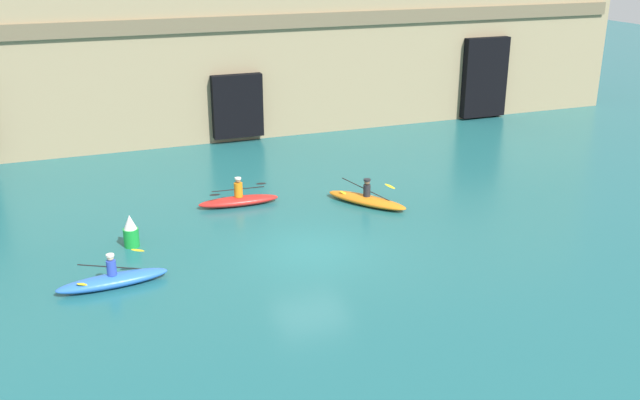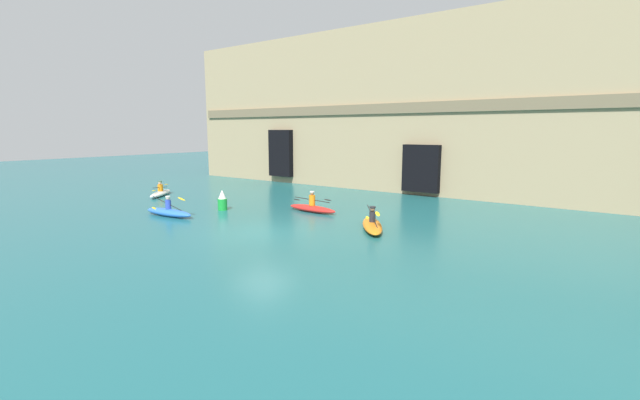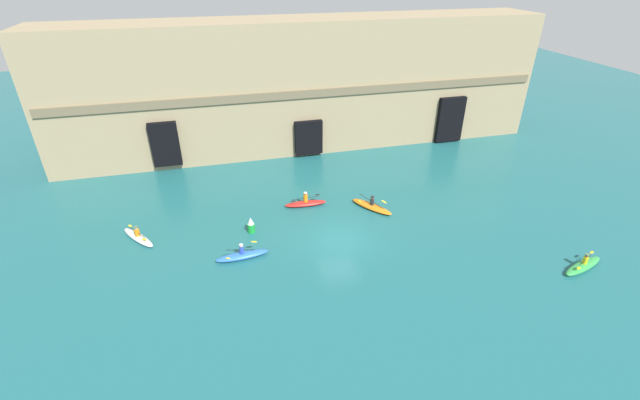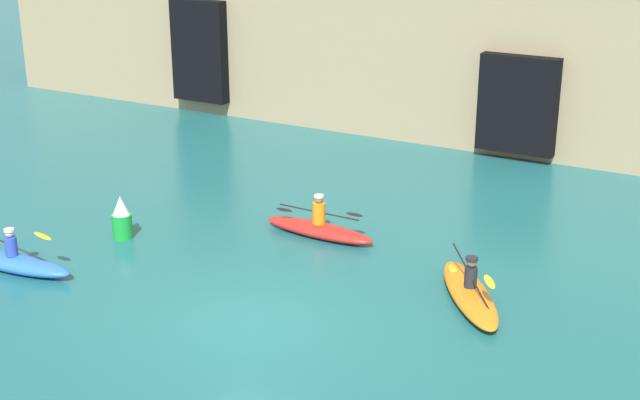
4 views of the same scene
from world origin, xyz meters
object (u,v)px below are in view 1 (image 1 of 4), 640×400
at_px(kayak_orange, 367,200).
at_px(kayak_red, 239,200).
at_px(kayak_blue, 113,280).
at_px(marker_buoy, 131,232).

xyz_separation_m(kayak_orange, kayak_red, (-4.70, 1.67, 0.03)).
bearing_deg(kayak_blue, kayak_orange, -164.42).
bearing_deg(kayak_blue, kayak_red, -139.28).
bearing_deg(kayak_orange, marker_buoy, -119.43).
bearing_deg(kayak_orange, kayak_blue, -104.52).
distance_m(kayak_blue, kayak_red, 7.52).
height_order(kayak_blue, kayak_red, kayak_red).
distance_m(kayak_orange, marker_buoy, 9.13).
height_order(kayak_orange, kayak_blue, kayak_blue).
relative_size(kayak_blue, marker_buoy, 2.95).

